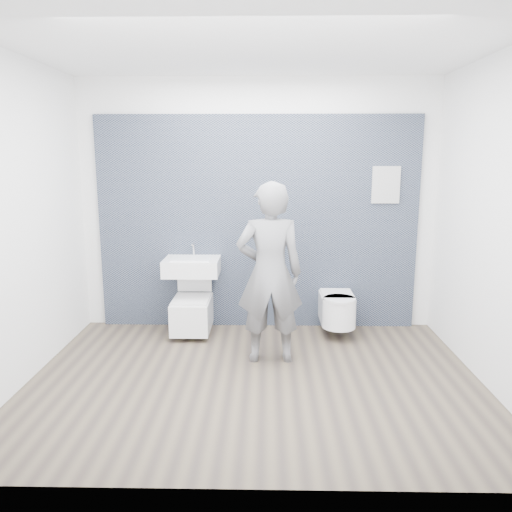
{
  "coord_description": "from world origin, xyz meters",
  "views": [
    {
      "loc": [
        0.1,
        -4.14,
        1.95
      ],
      "look_at": [
        0.0,
        0.6,
        1.0
      ],
      "focal_mm": 35.0,
      "sensor_mm": 36.0,
      "label": 1
    }
  ],
  "objects_px": {
    "toilet_rounded": "(338,309)",
    "visitor": "(270,273)",
    "washbasin": "(192,266)",
    "toilet_square": "(192,312)"
  },
  "relations": [
    {
      "from": "visitor",
      "to": "toilet_rounded",
      "type": "bearing_deg",
      "value": -141.25
    },
    {
      "from": "toilet_rounded",
      "to": "visitor",
      "type": "distance_m",
      "value": 1.17
    },
    {
      "from": "toilet_square",
      "to": "toilet_rounded",
      "type": "relative_size",
      "value": 1.31
    },
    {
      "from": "toilet_rounded",
      "to": "visitor",
      "type": "xyz_separation_m",
      "value": [
        -0.75,
        -0.69,
        0.57
      ]
    },
    {
      "from": "toilet_square",
      "to": "visitor",
      "type": "xyz_separation_m",
      "value": [
        0.85,
        -0.71,
        0.61
      ]
    },
    {
      "from": "visitor",
      "to": "washbasin",
      "type": "bearing_deg",
      "value": -45.82
    },
    {
      "from": "washbasin",
      "to": "toilet_square",
      "type": "distance_m",
      "value": 0.51
    },
    {
      "from": "washbasin",
      "to": "visitor",
      "type": "height_order",
      "value": "visitor"
    },
    {
      "from": "toilet_rounded",
      "to": "visitor",
      "type": "height_order",
      "value": "visitor"
    },
    {
      "from": "washbasin",
      "to": "toilet_rounded",
      "type": "xyz_separation_m",
      "value": [
        1.61,
        -0.08,
        -0.46
      ]
    }
  ]
}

